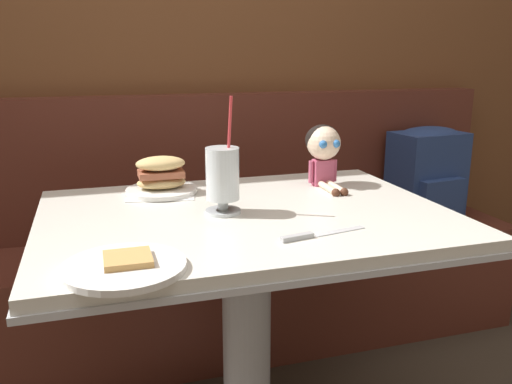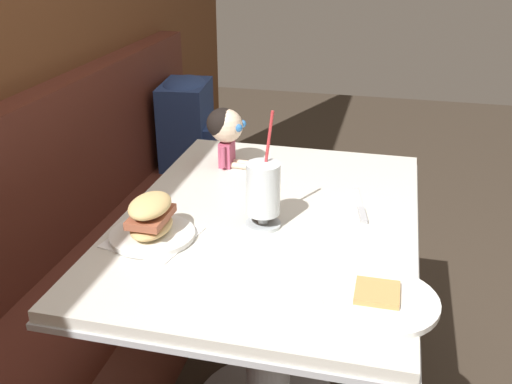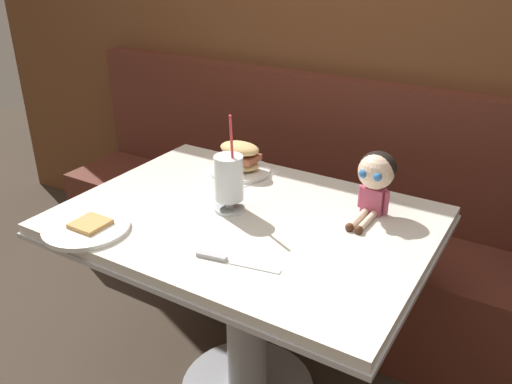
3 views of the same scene
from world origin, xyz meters
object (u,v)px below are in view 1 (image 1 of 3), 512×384
Objects in this scene: seated_doll at (324,146)px; toast_plate at (124,266)px; backpack at (427,172)px; sandwich_plate at (161,179)px; milkshake_glass at (223,177)px; butter_knife at (309,235)px.

toast_plate is at bearing -141.33° from seated_doll.
seated_doll is 0.54× the size of backpack.
seated_doll is at bearing -5.45° from sandwich_plate.
seated_doll is at bearing -150.19° from backpack.
milkshake_glass reaches higher than toast_plate.
seated_doll is (0.67, 0.54, 0.12)m from toast_plate.
toast_plate is 0.62× the size of backpack.
sandwich_plate reaches higher than butter_knife.
toast_plate is 1.07× the size of sandwich_plate.
backpack reaches higher than toast_plate.
milkshake_glass is (0.28, 0.32, 0.09)m from toast_plate.
milkshake_glass is at bearing 48.86° from toast_plate.
toast_plate is 0.87m from seated_doll.
sandwich_plate is 1.00× the size of butter_knife.
backpack is at bearing 15.72° from sandwich_plate.
backpack is at bearing 29.81° from seated_doll.
milkshake_glass reaches higher than seated_doll.
butter_knife is at bearing -61.37° from sandwich_plate.
butter_knife is at bearing -59.34° from milkshake_glass.
milkshake_glass is 0.30m from sandwich_plate.
backpack is at bearing 42.94° from butter_knife.
toast_plate is at bearing -131.14° from milkshake_glass.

